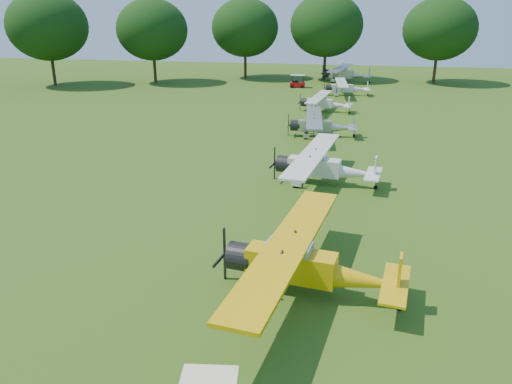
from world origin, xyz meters
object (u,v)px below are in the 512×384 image
aircraft_3 (322,165)px  aircraft_6 (345,87)px  aircraft_2 (305,262)px  aircraft_5 (324,102)px  aircraft_7 (345,73)px  golf_cart (297,83)px  aircraft_4 (320,124)px

aircraft_3 → aircraft_6: 35.41m
aircraft_2 → aircraft_3: (-0.30, 13.23, -0.08)m
aircraft_6 → aircraft_3: bearing=-95.8°
aircraft_5 → aircraft_6: size_ratio=0.97×
aircraft_6 → aircraft_7: aircraft_7 is taller
aircraft_2 → aircraft_6: bearing=97.8°
golf_cart → aircraft_7: bearing=45.1°
aircraft_3 → aircraft_5: (-1.60, 23.98, -0.22)m
aircraft_4 → golf_cart: (-5.41, 28.51, -0.52)m
aircraft_6 → golf_cart: (-6.89, 5.66, -0.48)m
aircraft_4 → aircraft_7: 35.53m
aircraft_6 → golf_cart: 8.93m
golf_cart → aircraft_2: bearing=-85.2°
aircraft_5 → aircraft_4: bearing=-80.8°
aircraft_2 → golf_cart: (-6.82, 54.30, -0.76)m
aircraft_7 → golf_cart: bearing=-123.2°
aircraft_5 → aircraft_7: (1.52, 24.10, 0.35)m
aircraft_3 → aircraft_4: size_ratio=1.14×
aircraft_2 → aircraft_4: size_ratio=1.22×
aircraft_3 → golf_cart: size_ratio=5.17×
aircraft_2 → aircraft_3: aircraft_2 is taller
aircraft_3 → aircraft_7: 48.08m
aircraft_6 → aircraft_4: bearing=-98.9°
aircraft_3 → aircraft_4: aircraft_3 is taller
aircraft_2 → aircraft_4: aircraft_2 is taller
aircraft_4 → aircraft_7: bearing=83.0°
aircraft_3 → aircraft_7: bearing=97.3°
aircraft_3 → aircraft_7: size_ratio=0.90×
aircraft_7 → aircraft_2: bearing=-80.3°
aircraft_3 → aircraft_6: size_ratio=1.18×
aircraft_4 → aircraft_7: size_ratio=0.79×
aircraft_3 → aircraft_6: (0.38, 35.41, -0.19)m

